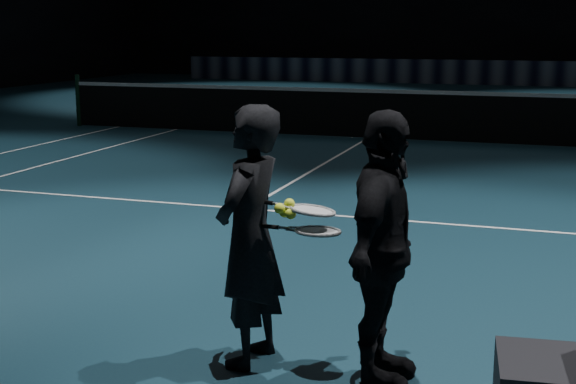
% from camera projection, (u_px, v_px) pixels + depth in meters
% --- Properties ---
extents(floor, '(36.00, 36.00, 0.00)m').
position_uv_depth(floor, '(368.00, 139.00, 15.42)').
color(floor, '#0E2332').
rests_on(floor, ground).
extents(court_lines, '(10.98, 23.78, 0.01)m').
position_uv_depth(court_lines, '(368.00, 138.00, 15.42)').
color(court_lines, white).
rests_on(court_lines, floor).
extents(net_post_left, '(0.10, 0.10, 1.10)m').
position_uv_depth(net_post_left, '(78.00, 100.00, 17.29)').
color(net_post_left, black).
rests_on(net_post_left, floor).
extents(net_mesh, '(12.80, 0.02, 0.86)m').
position_uv_depth(net_mesh, '(368.00, 115.00, 15.33)').
color(net_mesh, black).
rests_on(net_mesh, floor).
extents(net_tape, '(12.80, 0.03, 0.07)m').
position_uv_depth(net_tape, '(369.00, 91.00, 15.23)').
color(net_tape, white).
rests_on(net_tape, net_mesh).
extents(sponsor_backdrop, '(22.00, 0.15, 0.90)m').
position_uv_depth(sponsor_backdrop, '(462.00, 72.00, 29.72)').
color(sponsor_backdrop, black).
rests_on(sponsor_backdrop, floor).
extents(player_a, '(0.46, 0.64, 1.66)m').
position_uv_depth(player_a, '(250.00, 237.00, 5.01)').
color(player_a, black).
rests_on(player_a, floor).
extents(player_b, '(0.43, 0.98, 1.66)m').
position_uv_depth(player_b, '(382.00, 250.00, 4.71)').
color(player_b, black).
rests_on(player_b, floor).
extents(racket_lower, '(0.69, 0.25, 0.03)m').
position_uv_depth(racket_lower, '(318.00, 231.00, 4.83)').
color(racket_lower, black).
rests_on(racket_lower, player_a).
extents(racket_upper, '(0.68, 0.23, 0.10)m').
position_uv_depth(racket_upper, '(312.00, 210.00, 4.86)').
color(racket_upper, black).
rests_on(racket_upper, player_b).
extents(tennis_balls, '(0.12, 0.10, 0.12)m').
position_uv_depth(tennis_balls, '(288.00, 210.00, 4.88)').
color(tennis_balls, '#D0EA31').
rests_on(tennis_balls, racket_upper).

